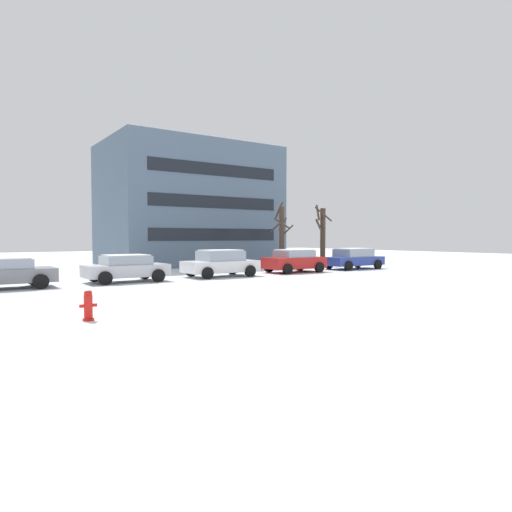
# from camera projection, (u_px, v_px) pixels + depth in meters

# --- Properties ---
(ground_plane) EXTENTS (120.00, 120.00, 0.00)m
(ground_plane) POSITION_uv_depth(u_px,v_px,m) (32.00, 316.00, 12.61)
(ground_plane) COLOR white
(road_surface) EXTENTS (80.00, 8.38, 0.00)m
(road_surface) POSITION_uv_depth(u_px,v_px,m) (17.00, 302.00, 15.24)
(road_surface) COLOR silver
(road_surface) RESTS_ON ground
(fire_hydrant) EXTENTS (0.44, 0.30, 0.85)m
(fire_hydrant) POSITION_uv_depth(u_px,v_px,m) (88.00, 304.00, 11.87)
(fire_hydrant) COLOR red
(fire_hydrant) RESTS_ON ground
(parked_car_gray) EXTENTS (4.14, 2.16, 1.33)m
(parked_car_gray) POSITION_uv_depth(u_px,v_px,m) (2.00, 273.00, 19.10)
(parked_car_gray) COLOR slate
(parked_car_gray) RESTS_ON ground
(parked_car_silver) EXTENTS (3.95, 2.12, 1.34)m
(parked_car_silver) POSITION_uv_depth(u_px,v_px,m) (126.00, 268.00, 22.15)
(parked_car_silver) COLOR silver
(parked_car_silver) RESTS_ON ground
(parked_car_white) EXTENTS (4.13, 2.14, 1.50)m
(parked_car_white) POSITION_uv_depth(u_px,v_px,m) (221.00, 263.00, 25.15)
(parked_car_white) COLOR white
(parked_car_white) RESTS_ON ground
(parked_car_red) EXTENTS (3.87, 2.11, 1.44)m
(parked_car_red) POSITION_uv_depth(u_px,v_px,m) (294.00, 261.00, 28.22)
(parked_car_red) COLOR red
(parked_car_red) RESTS_ON ground
(parked_car_blue) EXTENTS (4.39, 2.10, 1.44)m
(parked_car_blue) POSITION_uv_depth(u_px,v_px,m) (353.00, 258.00, 31.28)
(parked_car_blue) COLOR #283D93
(parked_car_blue) RESTS_ON ground
(tree_far_left) EXTENTS (1.41, 1.43, 4.67)m
(tree_far_left) POSITION_uv_depth(u_px,v_px,m) (282.00, 235.00, 31.50)
(tree_far_left) COLOR #423326
(tree_far_left) RESTS_ON ground
(tree_far_right) EXTENTS (1.11, 1.54, 4.63)m
(tree_far_right) POSITION_uv_depth(u_px,v_px,m) (322.00, 235.00, 33.58)
(tree_far_right) COLOR #423326
(tree_far_right) RESTS_ON ground
(building_far_right) EXTENTS (13.22, 9.12, 9.68)m
(building_far_right) POSITION_uv_depth(u_px,v_px,m) (189.00, 205.00, 37.21)
(building_far_right) COLOR slate
(building_far_right) RESTS_ON ground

